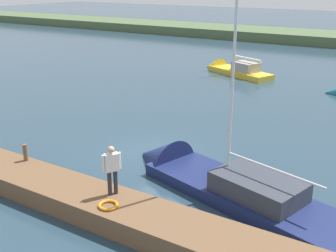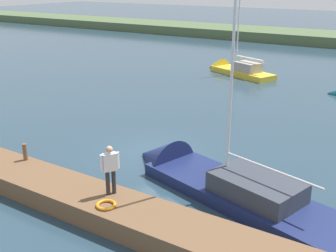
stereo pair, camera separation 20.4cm
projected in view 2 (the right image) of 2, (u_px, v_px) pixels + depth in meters
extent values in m
plane|color=#263D4C|center=(153.00, 154.00, 19.36)|extent=(200.00, 200.00, 0.00)
cube|color=brown|center=(68.00, 194.00, 14.99)|extent=(19.95, 1.95, 0.72)
cylinder|color=brown|center=(25.00, 152.00, 16.83)|extent=(0.18, 0.18, 0.68)
torus|color=orange|center=(106.00, 205.00, 13.46)|extent=(0.66, 0.66, 0.10)
cube|color=navy|center=(244.00, 201.00, 15.10)|extent=(8.69, 4.52, 0.79)
cone|color=navy|center=(158.00, 160.00, 18.45)|extent=(2.71, 2.88, 2.39)
cube|color=#333842|center=(257.00, 187.00, 14.51)|extent=(3.45, 2.64, 0.69)
cylinder|color=silver|center=(232.00, 67.00, 14.14)|extent=(0.10, 0.10, 8.67)
cylinder|color=silver|center=(272.00, 170.00, 13.86)|extent=(3.64, 1.07, 0.08)
cube|color=gold|center=(242.00, 74.00, 35.01)|extent=(6.14, 4.00, 0.73)
cone|color=gold|center=(216.00, 68.00, 37.65)|extent=(2.28, 2.38, 1.87)
cube|color=gray|center=(248.00, 67.00, 34.31)|extent=(2.38, 2.08, 0.74)
cylinder|color=silver|center=(238.00, 32.00, 34.50)|extent=(0.12, 0.12, 6.01)
cylinder|color=silver|center=(250.00, 60.00, 33.97)|extent=(2.92, 1.30, 0.09)
cylinder|color=silver|center=(250.00, 59.00, 33.93)|extent=(2.67, 1.28, 0.21)
cylinder|color=#28282D|center=(114.00, 181.00, 14.17)|extent=(0.14, 0.14, 0.86)
cylinder|color=#28282D|center=(108.00, 183.00, 14.09)|extent=(0.14, 0.14, 0.86)
cube|color=white|center=(110.00, 162.00, 13.89)|extent=(0.44, 0.51, 0.61)
sphere|color=tan|center=(109.00, 149.00, 13.74)|extent=(0.23, 0.23, 0.23)
cylinder|color=white|center=(118.00, 160.00, 13.99)|extent=(0.09, 0.09, 0.58)
cylinder|color=white|center=(101.00, 163.00, 13.77)|extent=(0.09, 0.09, 0.58)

